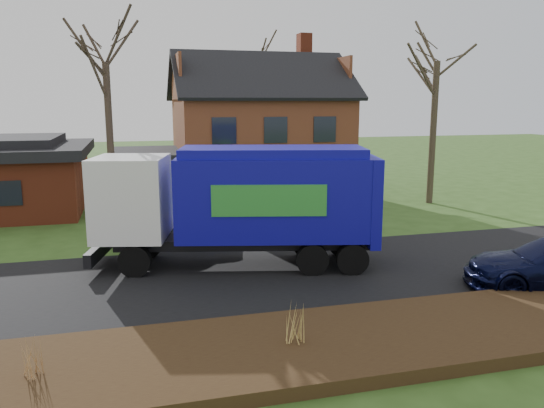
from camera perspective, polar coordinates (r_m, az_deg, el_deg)
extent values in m
plane|color=#2F4C19|center=(17.12, 2.86, -7.44)|extent=(120.00, 120.00, 0.00)
cube|color=black|center=(17.12, 2.86, -7.41)|extent=(80.00, 7.00, 0.02)
cube|color=black|center=(12.48, 10.44, -14.15)|extent=(80.00, 3.50, 0.30)
cube|color=beige|center=(30.55, -1.46, 3.36)|extent=(9.00, 7.50, 2.70)
cube|color=#552A18|center=(30.31, -1.48, 8.52)|extent=(9.00, 7.50, 2.80)
cube|color=#983A21|center=(32.20, 3.47, 16.42)|extent=(0.70, 0.90, 1.60)
cube|color=beige|center=(29.27, -13.14, 2.64)|extent=(3.50, 5.50, 2.60)
cube|color=black|center=(29.11, -13.26, 5.41)|extent=(3.90, 5.90, 0.24)
cylinder|color=black|center=(17.18, -14.55, -5.95)|extent=(1.07, 0.56, 1.02)
cylinder|color=black|center=(19.11, -13.21, -4.17)|extent=(1.07, 0.56, 1.02)
cylinder|color=black|center=(16.84, 4.36, -5.96)|extent=(1.07, 0.56, 1.02)
cylinder|color=black|center=(18.80, 3.71, -4.14)|extent=(1.07, 0.56, 1.02)
cylinder|color=black|center=(17.02, 8.64, -5.88)|extent=(1.07, 0.56, 1.02)
cylinder|color=black|center=(18.96, 7.54, -4.08)|extent=(1.07, 0.56, 1.02)
cube|color=black|center=(17.65, -2.95, -4.06)|extent=(8.45, 3.03, 0.34)
cube|color=white|center=(17.79, -14.88, 0.70)|extent=(2.74, 2.89, 2.64)
cube|color=black|center=(18.04, -18.23, 1.12)|extent=(0.56, 2.11, 0.88)
cube|color=black|center=(18.48, -18.16, -4.86)|extent=(0.79, 2.44, 0.44)
cube|color=#0F0B8E|center=(17.32, 0.07, 0.80)|extent=(6.55, 3.77, 2.64)
cube|color=#0F0B8E|center=(17.12, 0.08, 5.63)|extent=(6.20, 3.41, 0.29)
cube|color=#0F0B8E|center=(17.73, 10.39, 0.53)|extent=(0.89, 2.50, 2.83)
cube|color=green|center=(16.08, -0.31, 0.36)|extent=(3.44, 0.83, 0.98)
cube|color=green|center=(18.53, -0.50, 1.78)|extent=(3.44, 0.83, 0.98)
imported|color=#97989E|center=(20.79, -11.28, -2.18)|extent=(4.78, 2.49, 1.50)
cylinder|color=#3C2F24|center=(23.33, -16.98, 5.81)|extent=(0.29, 0.29, 6.99)
cylinder|color=#423728|center=(29.49, 16.93, 7.25)|extent=(0.34, 0.34, 7.45)
cylinder|color=#3A2E23|center=(39.85, -1.60, 8.88)|extent=(0.30, 0.30, 7.87)
cone|color=#A47948|center=(11.30, -24.45, -14.68)|extent=(0.04, 0.04, 0.80)
cone|color=#A47948|center=(11.33, -25.14, -14.69)|extent=(0.04, 0.04, 0.80)
cone|color=#A47948|center=(11.28, -23.76, -14.68)|extent=(0.04, 0.04, 0.80)
cone|color=#A47948|center=(11.40, -24.36, -14.46)|extent=(0.04, 0.04, 0.80)
cone|color=#A47948|center=(11.21, -24.54, -14.92)|extent=(0.04, 0.04, 0.80)
cone|color=tan|center=(11.63, 2.47, -12.76)|extent=(0.04, 0.04, 0.86)
cone|color=tan|center=(11.59, 1.81, -12.84)|extent=(0.04, 0.04, 0.86)
cone|color=tan|center=(11.66, 3.12, -12.69)|extent=(0.04, 0.04, 0.86)
cone|color=tan|center=(11.72, 2.30, -12.56)|extent=(0.04, 0.04, 0.86)
cone|color=tan|center=(11.53, 2.63, -12.97)|extent=(0.04, 0.04, 0.86)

